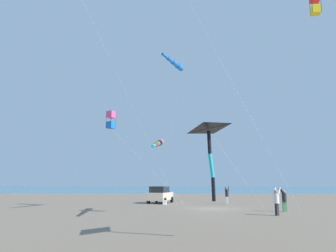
% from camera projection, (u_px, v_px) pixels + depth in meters
% --- Properties ---
extents(ground_plane, '(600.00, 600.00, 0.00)m').
position_uv_depth(ground_plane, '(212.00, 209.00, 28.61)').
color(ground_plane, '#756654').
extents(ocean_water_strip, '(240.00, 600.00, 0.01)m').
position_uv_depth(ocean_water_strip, '(194.00, 188.00, 190.72)').
color(ocean_water_strip, '#386B84').
rests_on(ocean_water_strip, ground_plane).
extents(parked_car, '(4.59, 2.75, 1.85)m').
position_uv_depth(parked_car, '(160.00, 194.00, 36.88)').
color(parked_car, beige).
rests_on(parked_car, ground_plane).
extents(cooler_box, '(0.62, 0.42, 0.42)m').
position_uv_depth(cooler_box, '(165.00, 202.00, 34.28)').
color(cooler_box, white).
rests_on(cooler_box, ground_plane).
extents(person_adult_flyer, '(0.68, 0.65, 1.90)m').
position_uv_depth(person_adult_flyer, '(276.00, 200.00, 22.50)').
color(person_adult_flyer, '#232328').
rests_on(person_adult_flyer, ground_plane).
extents(person_child_green_jacket, '(0.44, 0.56, 1.81)m').
position_uv_depth(person_child_green_jacket, '(284.00, 199.00, 25.60)').
color(person_child_green_jacket, '#3D7F51').
rests_on(person_child_green_jacket, ground_plane).
extents(person_child_grey_jacket, '(0.60, 0.49, 1.83)m').
position_uv_depth(person_child_grey_jacket, '(227.00, 195.00, 35.11)').
color(person_child_grey_jacket, silver).
rests_on(person_child_grey_jacket, ground_plane).
extents(kite_delta_long_streamer_right, '(11.37, 5.49, 4.76)m').
position_uv_depth(kite_delta_long_streamer_right, '(208.00, 129.00, 13.57)').
color(kite_delta_long_streamer_right, black).
rests_on(kite_delta_long_streamer_right, ground_plane).
extents(kite_windsock_red_high_left, '(15.79, 2.50, 5.74)m').
position_uv_depth(kite_windsock_red_high_left, '(159.00, 143.00, 24.48)').
color(kite_windsock_red_high_left, '#EF4C93').
rests_on(kite_windsock_red_high_left, ground_plane).
extents(kite_windsock_teal_far_right, '(16.61, 3.05, 12.66)m').
position_uv_depth(kite_windsock_teal_far_right, '(175.00, 64.00, 28.06)').
color(kite_windsock_teal_far_right, blue).
rests_on(kite_windsock_teal_far_right, ground_plane).
extents(kite_box_white_trailing, '(5.87, 4.66, 14.39)m').
position_uv_depth(kite_box_white_trailing, '(315.00, 4.00, 21.38)').
color(kite_box_white_trailing, red).
rests_on(kite_box_white_trailing, ground_plane).
extents(kite_box_long_streamer_left, '(7.00, 7.31, 9.09)m').
position_uv_depth(kite_box_long_streamer_left, '(111.00, 120.00, 31.80)').
color(kite_box_long_streamer_left, '#EF4C93').
rests_on(kite_box_long_streamer_left, ground_plane).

